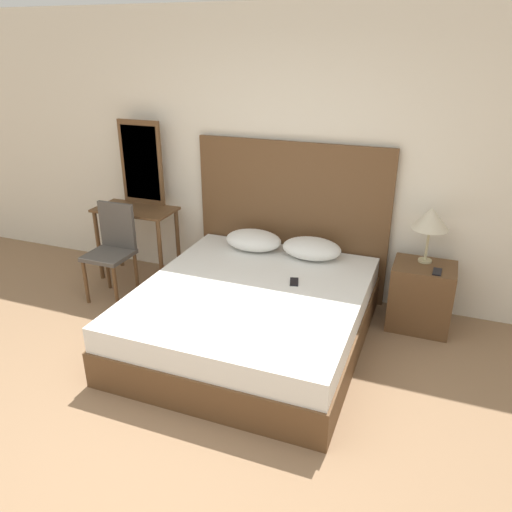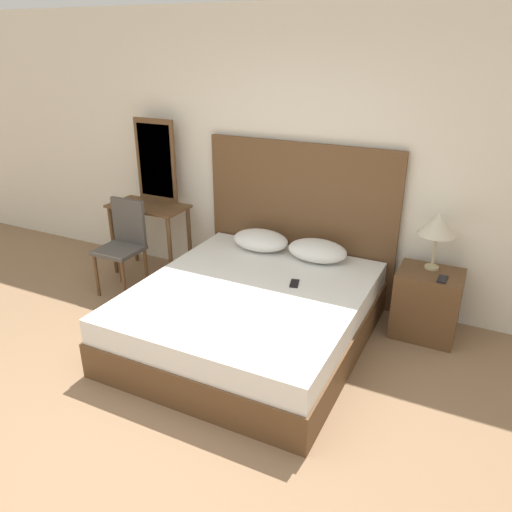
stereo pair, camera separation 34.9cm
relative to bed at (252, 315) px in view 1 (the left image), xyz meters
The scene contains 13 objects.
ground_plane 1.54m from the bed, 92.74° to the right, with size 16.00×16.00×0.00m, color #8C6B4C.
wall_back 1.58m from the bed, 93.67° to the left, with size 10.00×0.06×2.70m.
bed is the anchor object (origin of this frame).
headboard 1.17m from the bed, 90.00° to the left, with size 1.92×0.05×1.52m.
pillow_left 0.91m from the bed, 110.26° to the left, with size 0.55×0.38×0.19m.
pillow_right 0.91m from the bed, 69.74° to the left, with size 0.55×0.38×0.19m.
phone_on_bed 0.46m from the bed, 38.62° to the left, with size 0.11×0.16×0.01m.
nightstand 1.52m from the bed, 30.46° to the left, with size 0.53×0.42×0.60m.
table_lamp 1.72m from the bed, 33.39° to the left, with size 0.31×0.31×0.50m.
phone_on_nightstand 1.60m from the bed, 25.20° to the left, with size 0.07×0.15×0.01m.
vanity_desk 1.79m from the bed, 155.04° to the left, with size 0.84×0.44×0.78m.
vanity_mirror 2.08m from the bed, 149.63° to the left, with size 0.48×0.03×0.87m.
chair 1.63m from the bed, 169.11° to the left, with size 0.41×0.40×0.94m.
Camera 1 is at (1.43, -1.89, 2.38)m, focal length 35.00 mm.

